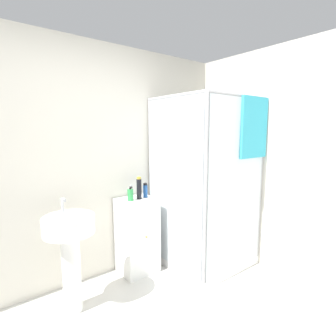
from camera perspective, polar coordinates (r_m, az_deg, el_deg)
The scene contains 9 objects.
wall_back at distance 2.87m, azimuth -16.58°, elevation 0.86°, with size 6.40×0.06×2.50m, color silver.
wall_right at distance 2.93m, azimuth 32.35°, elevation 0.03°, with size 0.06×6.40×2.50m, color silver.
shower_enclosure at distance 3.19m, azimuth 8.25°, elevation -11.41°, with size 0.96×0.99×1.97m.
vanity_cabinet at distance 3.08m, azimuth -6.75°, elevation -14.30°, with size 0.40×0.39×0.85m.
sink at distance 2.50m, azimuth -20.56°, elevation -15.18°, with size 0.43×0.43×1.01m.
soap_dispenser at distance 2.86m, azimuth -8.19°, elevation -5.78°, with size 0.06×0.07×0.16m.
shampoo_bottle_tall_black at distance 2.90m, azimuth -6.32°, elevation -4.41°, with size 0.05×0.05×0.25m.
shampoo_bottle_blue at distance 2.98m, azimuth -4.97°, elevation -4.87°, with size 0.05×0.05×0.16m.
lotion_bottle_white at distance 2.99m, azimuth -8.15°, elevation -5.28°, with size 0.05×0.05×0.15m.
Camera 1 is at (-1.05, -0.95, 1.61)m, focal length 28.00 mm.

